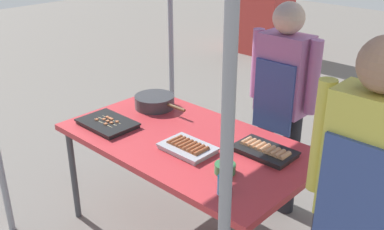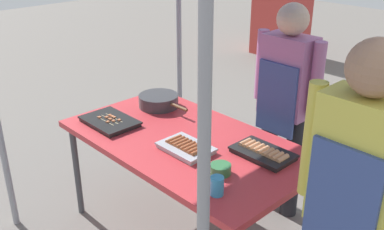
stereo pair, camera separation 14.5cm
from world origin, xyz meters
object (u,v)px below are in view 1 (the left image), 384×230
Objects in this scene: cooking_wok at (155,101)px; vendor_woman at (282,95)px; tray_meat_skewers at (107,123)px; tray_grilled_sausages at (188,147)px; condiment_bowl at (225,168)px; stall_table at (187,147)px; customer_nearby at (363,191)px; tray_pork_links at (265,151)px; neighbor_stall_left at (265,0)px; drink_cup_near_edge at (224,185)px.

cooking_wok is 0.29× the size of vendor_woman.
vendor_woman is at bearing 34.13° from cooking_wok.
tray_grilled_sausages is at bearing 10.30° from tray_meat_skewers.
condiment_bowl reaches higher than tray_grilled_sausages.
stall_table is 1.21m from customer_nearby.
tray_grilled_sausages is 0.19× the size of customer_nearby.
condiment_bowl is at bearing -96.39° from tray_pork_links.
tray_grilled_sausages is 0.71× the size of cooking_wok.
neighbor_stall_left is (-1.75, 4.36, 0.07)m from tray_meat_skewers.
customer_nearby is at bearing -0.25° from condiment_bowl.
neighbor_stall_left is (-2.50, 3.43, -0.07)m from vendor_woman.
vendor_woman is (0.75, 0.94, 0.14)m from tray_meat_skewers.
tray_grilled_sausages is 4.87m from neighbor_stall_left.
customer_nearby is (1.70, 0.07, 0.21)m from tray_meat_skewers.
neighbor_stall_left reaches higher than condiment_bowl.
tray_pork_links is 0.81m from customer_nearby.
cooking_wok is at bearing 168.02° from customer_nearby.
vendor_woman reaches higher than tray_grilled_sausages.
cooking_wok is (-0.99, 0.03, 0.03)m from tray_pork_links.
tray_grilled_sausages is 0.71m from cooking_wok.
customer_nearby is at bearing 14.04° from drink_cup_near_edge.
stall_table is 4.20× the size of tray_meat_skewers.
neighbor_stall_left is (-2.83, 4.45, 0.04)m from drink_cup_near_edge.
drink_cup_near_edge is at bearing -57.56° from neighbor_stall_left.
neighbor_stall_left is at bearing 122.44° from drink_cup_near_edge.
condiment_bowl is at bearing 103.39° from vendor_woman.
tray_grilled_sausages is 0.64m from tray_meat_skewers.
tray_grilled_sausages is at bearing -26.48° from cooking_wok.
stall_table is at bearing 161.31° from condiment_bowl.
vendor_woman is at bearing 114.13° from tray_pork_links.
drink_cup_near_edge is (1.08, -0.09, 0.03)m from tray_meat_skewers.
tray_pork_links is at bearing 21.04° from stall_table.
drink_cup_near_edge is 0.66m from customer_nearby.
vendor_woman reaches higher than condiment_bowl.
tray_pork_links is (0.36, 0.28, 0.00)m from tray_grilled_sausages.
vendor_woman is 1.29m from customer_nearby.
drink_cup_near_edge is at bearing -24.31° from tray_grilled_sausages.
neighbor_stall_left is at bearing 118.77° from stall_table.
customer_nearby reaches higher than stall_table.
condiment_bowl is (0.95, 0.07, 0.01)m from tray_meat_skewers.
customer_nearby is (0.62, 0.16, 0.17)m from drink_cup_near_edge.
neighbor_stall_left reaches higher than tray_meat_skewers.
tray_pork_links is (0.46, 0.18, 0.07)m from stall_table.
tray_pork_links reaches higher than stall_table.
cooking_wok reaches higher than tray_grilled_sausages.
stall_table is 0.46m from condiment_bowl.
tray_pork_links is 0.49m from drink_cup_near_edge.
tray_grilled_sausages is 0.49m from drink_cup_near_edge.
condiment_bowl is 5.07m from neighbor_stall_left.
neighbor_stall_left is at bearing 124.64° from tray_pork_links.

